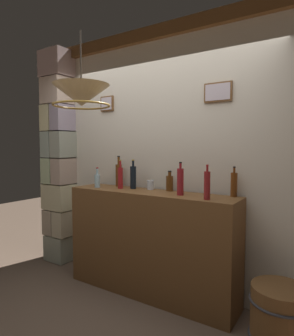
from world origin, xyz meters
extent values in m
plane|color=brown|center=(0.00, 0.00, 0.00)|extent=(12.00, 12.00, 0.00)
cube|color=beige|center=(0.00, 1.10, 1.44)|extent=(3.51, 0.08, 2.88)
cube|color=brown|center=(0.00, 1.04, 2.79)|extent=(3.51, 0.10, 0.14)
cube|color=brown|center=(-0.77, 1.05, 2.09)|extent=(0.19, 0.03, 0.18)
cube|color=silver|center=(-0.77, 1.03, 2.09)|extent=(0.16, 0.01, 0.15)
cube|color=brown|center=(0.63, 1.05, 2.09)|extent=(0.28, 0.03, 0.19)
cube|color=#C4B5BE|center=(0.63, 1.03, 2.09)|extent=(0.25, 0.01, 0.16)
cube|color=#9DA28D|center=(-1.52, 0.94, 0.18)|extent=(0.35, 0.35, 0.34)
cube|color=tan|center=(-1.63, 0.94, 0.53)|extent=(0.18, 0.35, 0.34)
cube|color=#C4B795|center=(-1.42, 0.94, 0.53)|extent=(0.19, 0.35, 0.34)
cube|color=beige|center=(-1.52, 0.94, 0.88)|extent=(0.40, 0.35, 0.34)
cube|color=#ABBD91|center=(-1.63, 0.94, 1.23)|extent=(0.19, 0.35, 0.34)
cube|color=tan|center=(-1.42, 0.94, 1.23)|extent=(0.18, 0.35, 0.34)
cube|color=#919E8F|center=(-1.63, 0.94, 1.59)|extent=(0.18, 0.35, 0.34)
cube|color=gray|center=(-1.42, 0.94, 1.59)|extent=(0.20, 0.35, 0.34)
cube|color=beige|center=(-1.63, 0.94, 1.94)|extent=(0.18, 0.35, 0.34)
cube|color=#998B9D|center=(-1.42, 0.94, 1.94)|extent=(0.17, 0.35, 0.34)
cube|color=#C9AF9B|center=(-1.52, 0.94, 2.29)|extent=(0.35, 0.35, 0.34)
cube|color=#C8AAA9|center=(-1.52, 0.94, 2.65)|extent=(0.40, 0.35, 0.34)
cube|color=brown|center=(0.00, 0.81, 0.55)|extent=(1.87, 0.42, 1.09)
cylinder|color=#633212|center=(0.83, 0.98, 1.21)|extent=(0.06, 0.06, 0.23)
cylinder|color=#633212|center=(0.83, 0.98, 1.34)|extent=(0.02, 0.02, 0.05)
cylinder|color=black|center=(0.83, 0.98, 1.37)|extent=(0.02, 0.02, 0.01)
cylinder|color=#A41E21|center=(-0.40, 0.82, 1.21)|extent=(0.06, 0.06, 0.23)
cylinder|color=#A41E21|center=(-0.40, 0.82, 1.36)|extent=(0.02, 0.02, 0.08)
cylinder|color=#B7932D|center=(-0.40, 0.82, 1.41)|extent=(0.02, 0.02, 0.01)
cylinder|color=#5F3513|center=(-0.53, 0.96, 1.22)|extent=(0.07, 0.07, 0.26)
cylinder|color=#5F3513|center=(-0.53, 0.96, 1.39)|extent=(0.03, 0.03, 0.09)
cylinder|color=black|center=(-0.53, 0.96, 1.44)|extent=(0.03, 0.03, 0.01)
cylinder|color=#A1C8D5|center=(-0.67, 0.75, 1.17)|extent=(0.06, 0.06, 0.15)
cylinder|color=#A1C8D5|center=(-0.67, 0.75, 1.27)|extent=(0.02, 0.02, 0.07)
cylinder|color=maroon|center=(-0.67, 0.75, 1.32)|extent=(0.03, 0.03, 0.01)
cylinder|color=maroon|center=(0.67, 0.69, 1.22)|extent=(0.06, 0.06, 0.25)
cylinder|color=maroon|center=(0.67, 0.69, 1.37)|extent=(0.02, 0.02, 0.05)
cylinder|color=maroon|center=(0.67, 0.69, 1.40)|extent=(0.02, 0.02, 0.01)
cylinder|color=maroon|center=(0.37, 0.78, 1.22)|extent=(0.06, 0.06, 0.26)
cylinder|color=maroon|center=(0.37, 0.78, 1.38)|extent=(0.02, 0.02, 0.05)
cylinder|color=black|center=(0.37, 0.78, 1.41)|extent=(0.03, 0.03, 0.01)
cylinder|color=black|center=(-0.27, 0.89, 1.22)|extent=(0.07, 0.07, 0.25)
cylinder|color=black|center=(-0.27, 0.89, 1.37)|extent=(0.03, 0.03, 0.06)
cylinder|color=#B7932D|center=(-0.27, 0.89, 1.41)|extent=(0.03, 0.03, 0.01)
cylinder|color=#593213|center=(0.15, 0.96, 1.17)|extent=(0.08, 0.08, 0.16)
cylinder|color=#593213|center=(0.15, 0.96, 1.27)|extent=(0.03, 0.03, 0.04)
cylinder|color=black|center=(0.15, 0.96, 1.30)|extent=(0.04, 0.04, 0.01)
cylinder|color=silver|center=(-0.07, 0.94, 1.14)|extent=(0.08, 0.08, 0.10)
cone|color=beige|center=(-0.06, -0.08, 1.96)|extent=(0.44, 0.44, 0.17)
cylinder|color=black|center=(-0.06, -0.08, 2.25)|extent=(0.01, 0.01, 0.41)
torus|color=#AD8433|center=(-0.06, -0.08, 1.88)|extent=(0.45, 0.45, 0.02)
cylinder|color=brown|center=(1.31, 0.60, 0.25)|extent=(0.43, 0.43, 0.50)
torus|color=#333338|center=(1.31, 0.60, 0.39)|extent=(0.46, 0.46, 0.02)
camera|label=1|loc=(1.62, -1.74, 1.56)|focal=31.25mm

